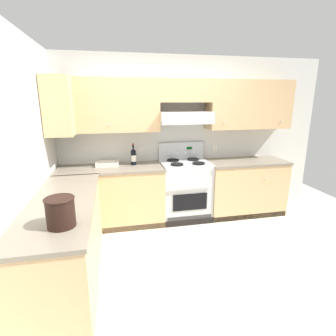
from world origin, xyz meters
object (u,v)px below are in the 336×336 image
wine_bottle (133,156)px  bucket (60,212)px  bowl (107,164)px  stove (185,189)px

wine_bottle → bucket: bearing=-110.8°
wine_bottle → bucket: size_ratio=1.37×
bowl → wine_bottle: bearing=-3.6°
stove → wine_bottle: bearing=173.9°
stove → bucket: (-1.53, -1.82, 0.56)m
stove → wine_bottle: size_ratio=3.63×
bowl → stove: bearing=-5.3°
wine_bottle → bowl: wine_bottle is taller
stove → bowl: (-1.20, 0.11, 0.45)m
stove → bucket: bearing=-129.9°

